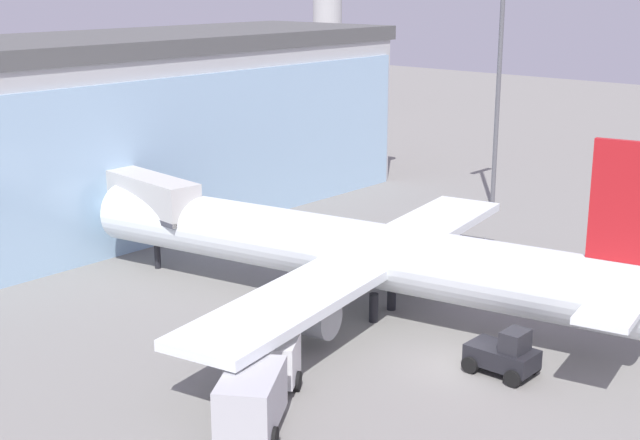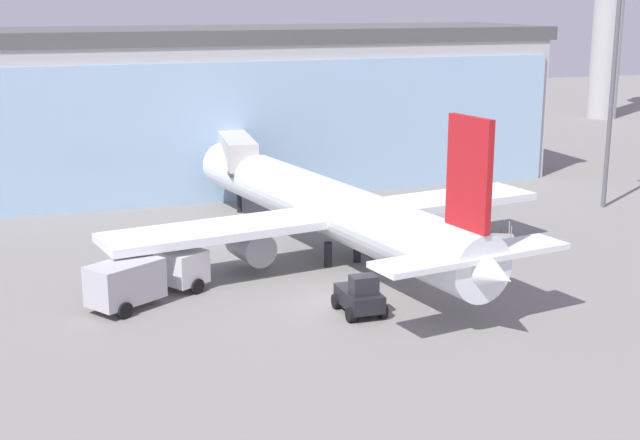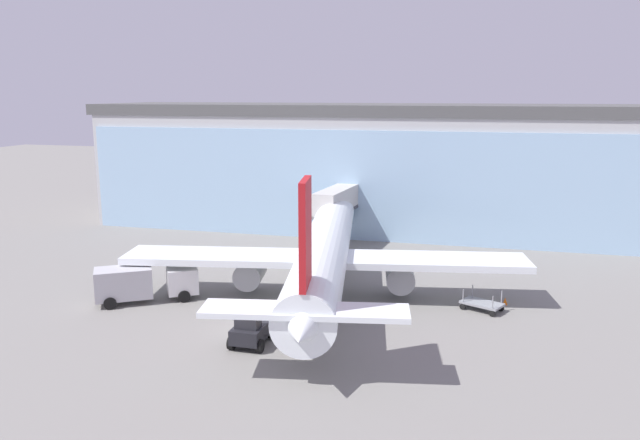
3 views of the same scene
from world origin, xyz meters
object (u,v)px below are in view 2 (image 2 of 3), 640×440
Objects in this scene: baggage_cart at (493,238)px; safety_cone_nose at (377,292)px; airplane at (328,207)px; safety_cone_wingtip at (502,233)px; pushback_tug at (360,297)px; catering_truck at (145,277)px; jet_bridge at (232,147)px; apron_light_mast at (614,71)px.

safety_cone_nose is at bearing 58.28° from baggage_cart.
baggage_cart is at bearing -104.44° from airplane.
airplane is at bearing -175.68° from safety_cone_wingtip.
pushback_tug is (-1.73, -10.79, -2.34)m from airplane.
catering_truck is 24.65m from baggage_cart.
jet_bridge reaches higher than baggage_cart.
airplane is at bearing 21.04° from baggage_cart.
jet_bridge is 23.57m from baggage_cart.
airplane is 4.98× the size of catering_truck.
catering_truck is at bearing -162.44° from apron_light_mast.
apron_light_mast is 0.50× the size of airplane.
safety_cone_nose is (0.12, -8.50, -3.04)m from airplane.
jet_bridge reaches higher than catering_truck.
apron_light_mast is at bearing -86.60° from airplane.
catering_truck is 11.97m from pushback_tug.
jet_bridge is at bearing 95.52° from safety_cone_nose.
airplane is at bearing -167.29° from jet_bridge.
pushback_tug is (10.69, -5.36, -0.49)m from catering_truck.
baggage_cart is at bearing -53.91° from pushback_tug.
pushback_tug is at bearing -129.02° from safety_cone_nose.
safety_cone_nose is (-25.57, -15.13, -10.64)m from apron_light_mast.
safety_cone_wingtip is at bearing -96.75° from airplane.
apron_light_mast is 17.23m from safety_cone_wingtip.
baggage_cart reaches higher than safety_cone_wingtip.
catering_truck is 13.30× the size of safety_cone_wingtip.
baggage_cart is at bearing -152.29° from apron_light_mast.
safety_cone_nose is (-11.63, -7.81, -0.23)m from baggage_cart.
apron_light_mast is (28.10, -11.07, 6.35)m from jet_bridge.
catering_truck is (-12.42, -5.43, -1.85)m from airplane.
apron_light_mast reaches higher than safety_cone_wingtip.
airplane is (-25.69, -6.63, -7.59)m from apron_light_mast.
apron_light_mast reaches higher than airplane.
baggage_cart is (24.17, 4.74, -0.97)m from catering_truck.
jet_bridge reaches higher than safety_cone_nose.
catering_truck is at bearing 166.25° from safety_cone_nose.
apron_light_mast is at bearing 24.51° from safety_cone_wingtip.
baggage_cart is at bearing 33.87° from safety_cone_nose.
apron_light_mast is 2.51× the size of catering_truck.
safety_cone_wingtip is at bearing -131.68° from jet_bridge.
safety_cone_wingtip is at bearing -108.98° from baggage_cart.
catering_truck is 2.28× the size of baggage_cart.
jet_bridge is 25.39m from catering_truck.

